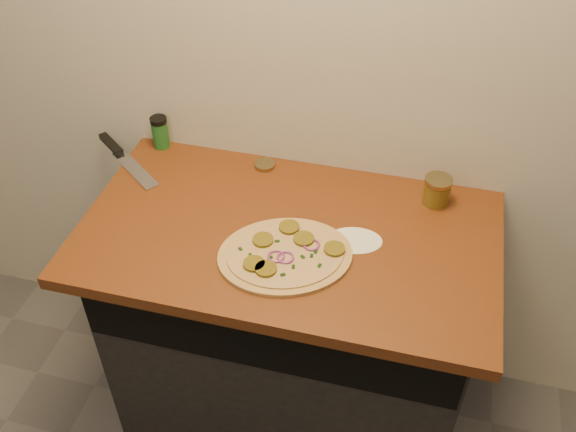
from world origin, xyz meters
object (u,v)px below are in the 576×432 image
(pizza, at_px, (285,254))
(chefs_knife, at_px, (122,156))
(salsa_jar, at_px, (437,191))
(spice_shaker, at_px, (160,132))

(pizza, relative_size, chefs_knife, 1.58)
(salsa_jar, xyz_separation_m, spice_shaker, (-0.91, 0.07, 0.01))
(pizza, distance_m, chefs_knife, 0.71)
(spice_shaker, bearing_deg, chefs_knife, -137.87)
(chefs_knife, relative_size, salsa_jar, 3.35)
(chefs_knife, height_order, spice_shaker, spice_shaker)
(pizza, height_order, spice_shaker, spice_shaker)
(chefs_knife, xyz_separation_m, spice_shaker, (0.10, 0.09, 0.05))
(salsa_jar, bearing_deg, chefs_knife, -178.72)
(chefs_knife, bearing_deg, spice_shaker, 42.13)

